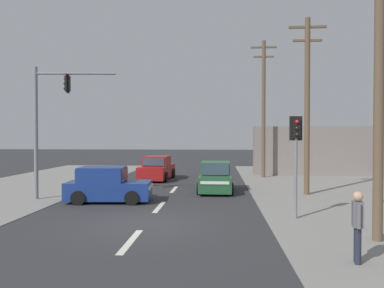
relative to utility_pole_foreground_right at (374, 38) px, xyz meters
name	(u,v)px	position (x,y,z in m)	size (l,w,h in m)	color
ground_plane	(145,224)	(-6.57, 1.54, -5.50)	(140.00, 140.00, 0.00)	#303033
lane_dash_near	(131,241)	(-6.57, -0.46, -5.50)	(0.20, 2.40, 0.01)	silver
lane_dash_mid	(159,207)	(-6.57, 4.54, -5.50)	(0.20, 2.40, 0.01)	silver
lane_dash_far	(174,189)	(-6.57, 9.54, -5.50)	(0.20, 2.40, 0.01)	silver
utility_pole_foreground_right	(374,38)	(0.00, 0.00, 0.00)	(3.78, 0.33, 10.26)	brown
utility_pole_midground_right	(307,102)	(0.13, 8.18, -0.95)	(1.80, 0.26, 8.63)	brown
utility_pole_background_right	(264,106)	(-1.05, 15.89, -0.51)	(1.80, 0.26, 9.50)	brown
traffic_signal_mast	(48,115)	(-11.88, 5.99, -1.67)	(3.68, 0.45, 6.00)	slate
pedestal_signal_right_kerb	(296,149)	(-1.52, 2.67, -3.08)	(0.44, 0.30, 3.56)	slate
shopfront_wall_far	(336,151)	(4.43, 17.54, -3.70)	(12.00, 1.00, 3.60)	gray
hatchback_kerbside_parked	(215,178)	(-4.33, 9.02, -4.80)	(1.81, 3.65, 1.53)	#235633
hatchback_oncoming_near	(107,186)	(-9.03, 5.56, -4.80)	(3.73, 1.97, 1.53)	navy
sedan_crossing_left	(157,169)	(-8.25, 14.13, -4.80)	(2.08, 4.33, 1.56)	maroon
pedestrian_at_kerb	(358,223)	(-1.08, -1.89, -4.57)	(0.30, 0.55, 1.63)	#232838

